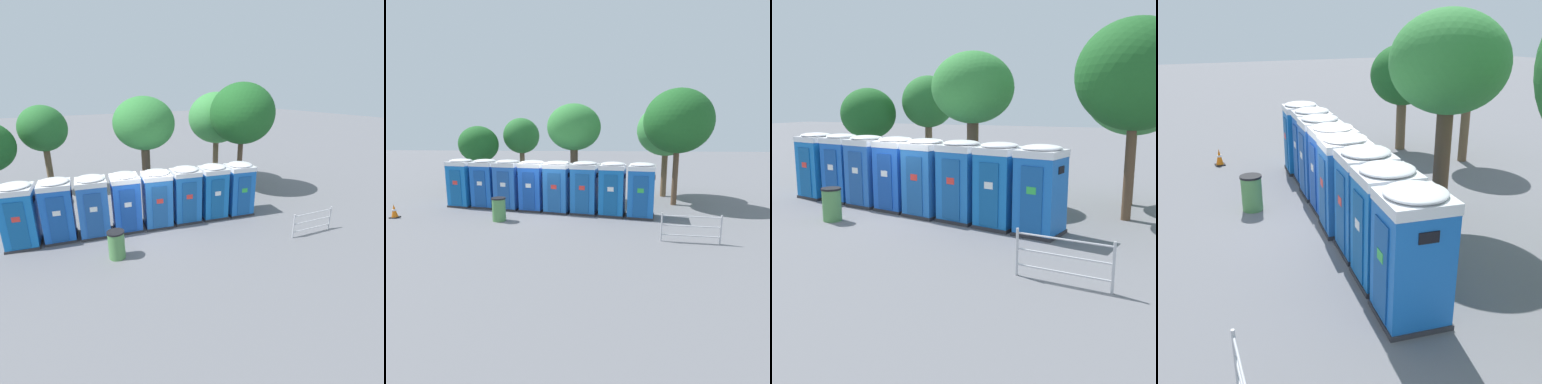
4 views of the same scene
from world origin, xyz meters
TOP-DOWN VIEW (x-y plane):
  - ground_plane at (0.00, 0.00)m, footprint 120.00×120.00m
  - portapotty_0 at (-4.57, 1.15)m, footprint 1.42×1.40m
  - portapotty_1 at (-3.23, 1.04)m, footprint 1.39×1.38m
  - portapotty_2 at (-1.92, 0.76)m, footprint 1.39×1.38m
  - portapotty_3 at (-0.59, 0.58)m, footprint 1.34×1.36m
  - portapotty_4 at (0.73, 0.31)m, footprint 1.41×1.40m
  - portapotty_5 at (2.07, 0.17)m, footprint 1.43×1.39m
  - portapotty_6 at (3.39, -0.07)m, footprint 1.37×1.38m
  - portapotty_7 at (4.71, -0.31)m, footprint 1.40×1.39m
  - street_tree_0 at (1.26, 2.94)m, footprint 3.00×3.00m
  - street_tree_3 at (-5.67, 6.11)m, footprint 2.69×2.69m
  - street_tree_4 at (-2.97, 7.31)m, footprint 2.56×2.56m
  - trash_can at (-1.65, -1.52)m, footprint 0.62×0.62m
  - traffic_cone at (-6.65, -1.46)m, footprint 0.36×0.36m

SIDE VIEW (x-z plane):
  - ground_plane at x=0.00m, z-range 0.00..0.00m
  - traffic_cone at x=-6.65m, z-range -0.01..0.63m
  - trash_can at x=-1.65m, z-range 0.00..1.05m
  - portapotty_5 at x=2.07m, z-range 0.01..2.55m
  - portapotty_0 at x=-4.57m, z-range 0.01..2.55m
  - portapotty_2 at x=-1.92m, z-range 0.01..2.55m
  - portapotty_7 at x=4.71m, z-range 0.01..2.55m
  - portapotty_1 at x=-3.23m, z-range 0.01..2.55m
  - portapotty_4 at x=0.73m, z-range 0.01..2.55m
  - portapotty_6 at x=3.39m, z-range 0.01..2.55m
  - portapotty_3 at x=-0.59m, z-range 0.01..2.55m
  - street_tree_3 at x=-5.67m, z-range 0.91..5.30m
  - street_tree_4 at x=-2.97m, z-range 1.19..6.17m
  - street_tree_0 at x=1.26m, z-range 1.39..6.88m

